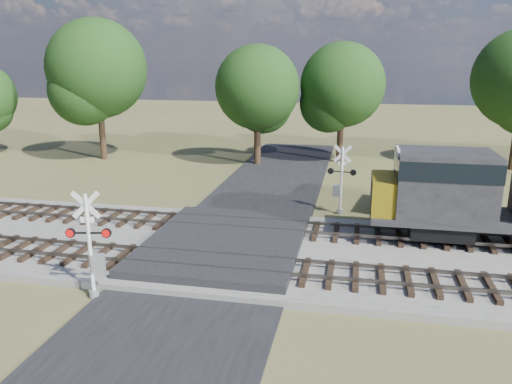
# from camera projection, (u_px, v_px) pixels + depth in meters

# --- Properties ---
(ground) EXTENTS (160.00, 160.00, 0.00)m
(ground) POSITION_uv_depth(u_px,v_px,m) (222.00, 255.00, 22.80)
(ground) COLOR #4E502B
(ground) RESTS_ON ground
(ballast_bed) EXTENTS (140.00, 10.00, 0.30)m
(ballast_bed) POSITION_uv_depth(u_px,v_px,m) (451.00, 265.00, 21.30)
(ballast_bed) COLOR gray
(ballast_bed) RESTS_ON ground
(road) EXTENTS (7.00, 60.00, 0.08)m
(road) POSITION_uv_depth(u_px,v_px,m) (222.00, 254.00, 22.79)
(road) COLOR black
(road) RESTS_ON ground
(crossing_panel) EXTENTS (7.00, 9.00, 0.62)m
(crossing_panel) POSITION_uv_depth(u_px,v_px,m) (225.00, 244.00, 23.19)
(crossing_panel) COLOR #262628
(crossing_panel) RESTS_ON ground
(track_near) EXTENTS (140.00, 2.60, 0.33)m
(track_near) POSITION_uv_depth(u_px,v_px,m) (284.00, 269.00, 20.20)
(track_near) COLOR black
(track_near) RESTS_ON ballast_bed
(track_far) EXTENTS (140.00, 2.60, 0.33)m
(track_far) POSITION_uv_depth(u_px,v_px,m) (298.00, 229.00, 24.93)
(track_far) COLOR black
(track_far) RESTS_ON ballast_bed
(crossing_signal_near) EXTENTS (1.66, 0.45, 4.16)m
(crossing_signal_near) POSITION_uv_depth(u_px,v_px,m) (93.00, 255.00, 18.28)
(crossing_signal_near) COLOR silver
(crossing_signal_near) RESTS_ON ground
(crossing_signal_far) EXTENTS (1.62, 0.37, 4.02)m
(crossing_signal_far) POSITION_uv_depth(u_px,v_px,m) (340.00, 186.00, 28.33)
(crossing_signal_far) COLOR silver
(crossing_signal_far) RESTS_ON ground
(equipment_shed) EXTENTS (4.79, 4.79, 2.82)m
(equipment_shed) POSITION_uv_depth(u_px,v_px,m) (432.00, 191.00, 28.13)
(equipment_shed) COLOR #47341E
(equipment_shed) RESTS_ON ground
(treeline) EXTENTS (75.63, 11.41, 11.99)m
(treeline) POSITION_uv_depth(u_px,v_px,m) (437.00, 78.00, 37.83)
(treeline) COLOR black
(treeline) RESTS_ON ground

